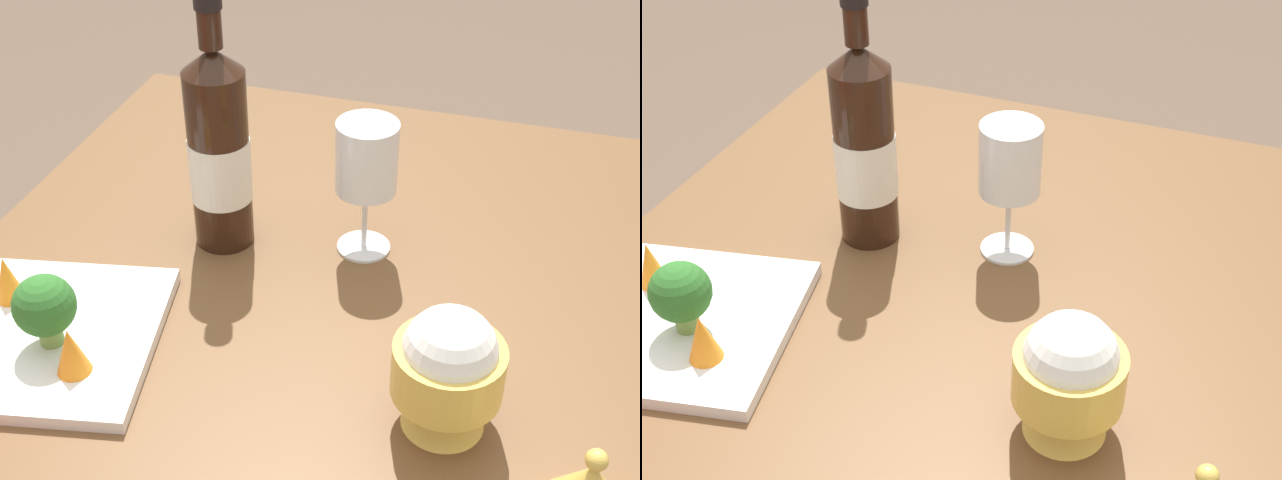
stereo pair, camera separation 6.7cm
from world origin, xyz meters
The scene contains 8 objects.
dining_table centered at (0.00, 0.00, 0.64)m, with size 0.87×0.87×0.73m.
wine_bottle centered at (-0.13, 0.01, 0.86)m, with size 0.08×0.08×0.33m.
wine_glass centered at (0.05, 0.04, 0.86)m, with size 0.08×0.08×0.18m.
rice_bowl centered at (0.20, -0.22, 0.81)m, with size 0.11×0.11×0.14m.
serving_plate centered at (-0.25, -0.24, 0.74)m, with size 0.29×0.29×0.02m.
broccoli_floret centered at (-0.23, -0.25, 0.80)m, with size 0.07×0.07×0.09m.
carrot_garnish_left centered at (-0.31, -0.20, 0.78)m, with size 0.03×0.03×0.06m.
carrot_garnish_right centered at (-0.18, -0.28, 0.78)m, with size 0.04×0.04×0.06m.
Camera 2 is at (0.32, -0.83, 1.40)m, focal length 49.81 mm.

